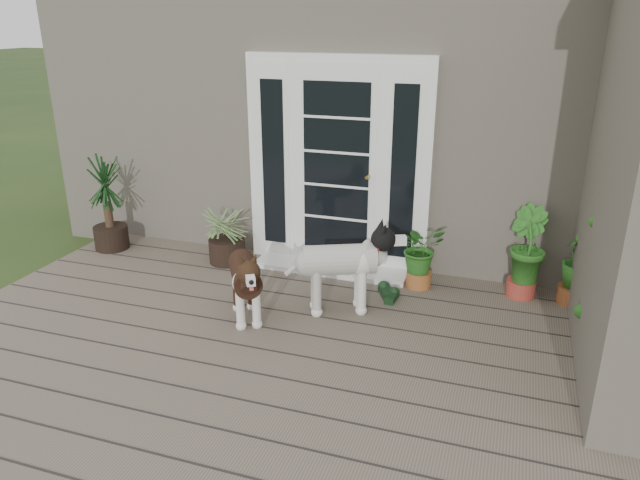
% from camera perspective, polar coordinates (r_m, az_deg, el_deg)
% --- Properties ---
extents(deck, '(6.20, 4.60, 0.12)m').
position_cam_1_polar(deck, '(4.52, -4.36, -13.61)').
color(deck, '#6B5B4C').
rests_on(deck, ground).
extents(house_main, '(7.40, 4.00, 3.10)m').
position_cam_1_polar(house_main, '(7.89, 7.60, 12.88)').
color(house_main, '#665E54').
rests_on(house_main, ground).
extents(door_unit, '(1.90, 0.14, 2.15)m').
position_cam_1_polar(door_unit, '(6.04, 1.68, 7.23)').
color(door_unit, white).
rests_on(door_unit, deck).
extents(door_step, '(1.60, 0.40, 0.05)m').
position_cam_1_polar(door_step, '(6.19, 1.03, -2.68)').
color(door_step, white).
rests_on(door_step, deck).
extents(brindle_dog, '(0.67, 0.82, 0.63)m').
position_cam_1_polar(brindle_dog, '(5.14, -7.16, -4.37)').
color(brindle_dog, '#371E14').
rests_on(brindle_dog, deck).
extents(white_dog, '(0.94, 0.69, 0.72)m').
position_cam_1_polar(white_dog, '(5.23, 1.85, -3.25)').
color(white_dog, white).
rests_on(white_dog, deck).
extents(spider_plant, '(0.80, 0.80, 0.69)m').
position_cam_1_polar(spider_plant, '(6.36, -8.99, 0.82)').
color(spider_plant, '#96B871').
rests_on(spider_plant, deck).
extents(yucca, '(0.85, 0.85, 1.04)m').
position_cam_1_polar(yucca, '(7.02, -19.75, 3.22)').
color(yucca, black).
rests_on(yucca, deck).
extents(herb_a, '(0.64, 0.64, 0.57)m').
position_cam_1_polar(herb_a, '(5.80, 9.56, -1.83)').
color(herb_a, '#28641C').
rests_on(herb_a, deck).
extents(herb_b, '(0.59, 0.59, 0.65)m').
position_cam_1_polar(herb_b, '(5.84, 18.97, -2.17)').
color(herb_b, '#1A5D20').
rests_on(herb_b, deck).
extents(herb_c, '(0.46, 0.46, 0.57)m').
position_cam_1_polar(herb_c, '(5.89, 23.45, -3.01)').
color(herb_c, '#225B1A').
rests_on(herb_c, deck).
extents(sapling, '(0.49, 0.49, 1.45)m').
position_cam_1_polar(sapling, '(4.92, 26.00, -2.46)').
color(sapling, '#215217').
rests_on(sapling, deck).
extents(clog_left, '(0.26, 0.33, 0.09)m').
position_cam_1_polar(clog_left, '(5.67, 6.36, -4.91)').
color(clog_left, black).
rests_on(clog_left, deck).
extents(clog_right, '(0.14, 0.27, 0.08)m').
position_cam_1_polar(clog_right, '(5.59, 6.92, -5.38)').
color(clog_right, black).
rests_on(clog_right, deck).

